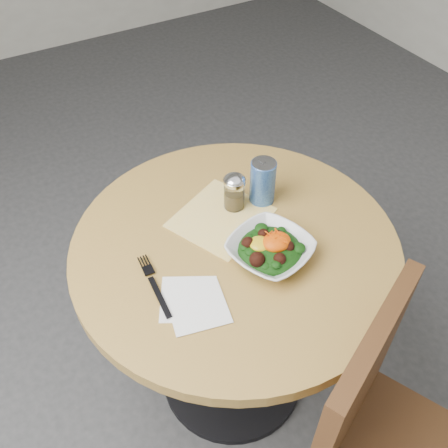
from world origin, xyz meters
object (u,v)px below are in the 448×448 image
at_px(salad_bowl, 270,249).
at_px(beverage_can, 263,182).
at_px(chair, 382,439).
at_px(spice_shaker, 234,192).

xyz_separation_m(salad_bowl, beverage_can, (0.10, 0.20, 0.04)).
relative_size(chair, beverage_can, 6.47).
distance_m(salad_bowl, spice_shaker, 0.22).
bearing_deg(spice_shaker, chair, -88.49).
height_order(salad_bowl, spice_shaker, spice_shaker).
relative_size(salad_bowl, spice_shaker, 2.32).
bearing_deg(beverage_can, chair, -95.80).
height_order(spice_shaker, beverage_can, beverage_can).
bearing_deg(salad_bowl, beverage_can, 62.29).
bearing_deg(salad_bowl, chair, -85.54).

